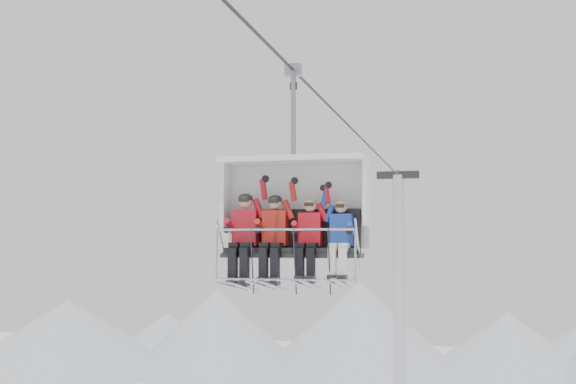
% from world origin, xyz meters
% --- Properties ---
extents(ridgeline, '(72.00, 21.00, 7.00)m').
position_xyz_m(ridgeline, '(-1.58, 42.05, 2.84)').
color(ridgeline, silver).
rests_on(ridgeline, ground).
extents(lift_tower_right, '(2.00, 1.80, 13.48)m').
position_xyz_m(lift_tower_right, '(0.00, 22.00, 5.78)').
color(lift_tower_right, silver).
rests_on(lift_tower_right, ground).
extents(haul_cable, '(0.06, 50.00, 0.06)m').
position_xyz_m(haul_cable, '(0.00, 0.00, 13.30)').
color(haul_cable, '#2B2C30').
rests_on(haul_cable, lift_tower_left).
extents(chairlift_carrier, '(2.72, 1.17, 3.98)m').
position_xyz_m(chairlift_carrier, '(0.00, 0.56, 10.75)').
color(chairlift_carrier, black).
rests_on(chairlift_carrier, haul_cable).
extents(skier_far_left, '(0.46, 1.69, 1.79)m').
position_xyz_m(skier_far_left, '(-0.89, 0.25, 10.26)').
color(skier_far_left, red).
rests_on(skier_far_left, chairlift_carrier).
extents(skier_center_left, '(0.44, 1.69, 1.74)m').
position_xyz_m(skier_center_left, '(-0.32, 0.25, 10.24)').
color(skier_center_left, '#B5241A').
rests_on(skier_center_left, chairlift_carrier).
extents(skier_center_right, '(0.41, 1.69, 1.63)m').
position_xyz_m(skier_center_right, '(0.33, 0.24, 10.21)').
color(skier_center_right, red).
rests_on(skier_center_right, chairlift_carrier).
extents(skier_far_right, '(0.39, 1.69, 1.57)m').
position_xyz_m(skier_far_right, '(0.90, 0.23, 10.19)').
color(skier_far_right, '#2042A1').
rests_on(skier_far_right, chairlift_carrier).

